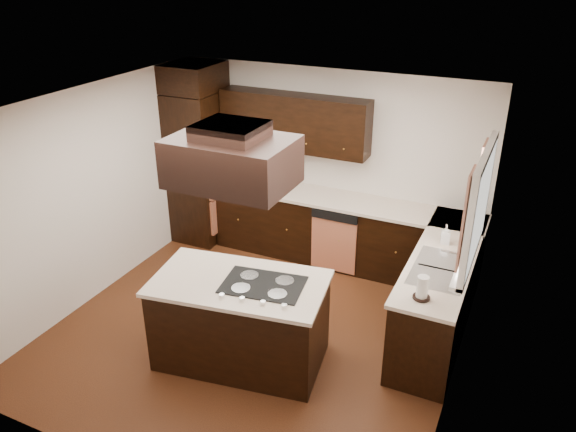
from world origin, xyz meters
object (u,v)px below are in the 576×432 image
(range_hood, at_px, (232,162))
(spice_rack, at_px, (269,177))
(oven_column, at_px, (200,167))
(island, at_px, (241,322))

(range_hood, bearing_deg, spice_rack, 109.35)
(spice_rack, bearing_deg, oven_column, 162.03)
(island, bearing_deg, range_hood, -82.95)
(island, relative_size, spice_rack, 4.35)
(oven_column, height_order, range_hood, range_hood)
(oven_column, xyz_separation_m, island, (1.86, -2.20, -0.62))
(range_hood, distance_m, spice_rack, 2.67)
(island, relative_size, range_hood, 1.55)
(oven_column, height_order, spice_rack, oven_column)
(oven_column, xyz_separation_m, spice_rack, (1.07, 0.04, 0.02))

